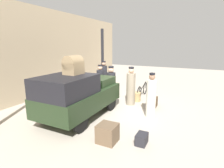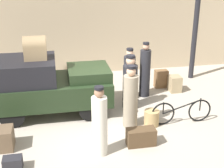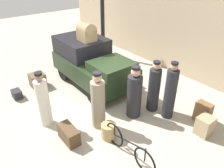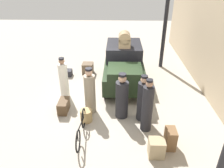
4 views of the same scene
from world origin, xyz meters
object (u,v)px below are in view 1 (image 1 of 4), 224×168
Objects in this scene: wicker_basket at (136,97)px; porter_lifting_near_truck at (104,79)px; bicycle at (142,90)px; trunk_wicker_pale at (142,139)px; trunk_large_brown at (111,85)px; trunk_umber_medium at (101,84)px; trunk_on_truck_roof at (73,65)px; porter_with_bicycle at (151,97)px; suitcase_tan_flat at (107,133)px; porter_carrying_trunk at (111,85)px; conductor_in_dark_uniform at (100,82)px; truck at (78,94)px; porter_standing_middle at (131,88)px; suitcase_small_leather at (152,103)px.

wicker_basket is 2.12m from porter_lifting_near_truck.
bicycle is 4.56m from trunk_wicker_pale.
trunk_umber_medium is (-0.34, 0.45, 0.04)m from trunk_large_brown.
trunk_large_brown reaches higher than trunk_wicker_pale.
wicker_basket is at bearing -100.74° from porter_lifting_near_truck.
bicycle is 0.95× the size of porter_lifting_near_truck.
trunk_wicker_pale is 3.27m from trunk_on_truck_roof.
porter_lifting_near_truck is 3.63m from trunk_on_truck_roof.
suitcase_tan_flat is (-2.25, 0.65, -0.51)m from porter_with_bicycle.
trunk_on_truck_roof reaches higher than porter_carrying_trunk.
porter_with_bicycle is at bearing -115.59° from conductor_in_dark_uniform.
bicycle is 1.03× the size of conductor_in_dark_uniform.
trunk_umber_medium is at bearing 17.91° from truck.
suitcase_tan_flat is 0.96× the size of trunk_large_brown.
truck is at bearing 154.73° from wicker_basket.
wicker_basket is 2.86m from trunk_umber_medium.
trunk_large_brown is 4.90m from trunk_on_truck_roof.
trunk_umber_medium is at bearing 53.10° from porter_with_bicycle.
suitcase_tan_flat is at bearing -175.23° from bicycle.
trunk_large_brown reaches higher than wicker_basket.
porter_lifting_near_truck is (0.96, 1.90, 0.06)m from porter_standing_middle.
trunk_umber_medium reaches higher than trunk_large_brown.
trunk_umber_medium is (1.49, 1.39, -0.43)m from porter_carrying_trunk.
bicycle is at bearing -20.57° from truck.
porter_with_bicycle reaches higher than bicycle.
truck is 2.69m from porter_with_bicycle.
porter_standing_middle is 4.23× the size of trunk_wicker_pale.
porter_standing_middle is at bearing 171.77° from wicker_basket.
trunk_umber_medium is at bearing 43.13° from porter_carrying_trunk.
trunk_on_truck_roof is (-4.51, -0.84, 1.71)m from trunk_large_brown.
bicycle is 1.50m from porter_standing_middle.
porter_carrying_trunk is 2.12m from trunk_large_brown.
porter_lifting_near_truck is (-0.46, 2.03, 0.50)m from bicycle.
suitcase_small_leather reaches higher than trunk_wicker_pale.
porter_with_bicycle is 3.31m from conductor_in_dark_uniform.
porter_standing_middle is at bearing 9.04° from suitcase_tan_flat.
porter_with_bicycle is at bearing 7.31° from trunk_wicker_pale.
wicker_basket is at bearing -114.22° from trunk_umber_medium.
wicker_basket is 0.82× the size of suitcase_tan_flat.
suitcase_small_leather is at bearing -97.89° from conductor_in_dark_uniform.
porter_lifting_near_truck reaches higher than wicker_basket.
suitcase_tan_flat is (-1.05, -1.76, -0.65)m from truck.
trunk_large_brown is (3.11, 3.24, -0.50)m from porter_with_bicycle.
trunk_umber_medium is (5.02, 3.04, 0.06)m from suitcase_tan_flat.
porter_standing_middle is 1.02× the size of porter_with_bicycle.
suitcase_tan_flat is 5.96m from trunk_large_brown.
wicker_basket is at bearing 20.62° from trunk_wicker_pale.
trunk_large_brown is (2.10, 2.07, -0.51)m from porter_standing_middle.
truck is at bearing -168.15° from porter_lifting_near_truck.
bicycle is 2.31m from trunk_large_brown.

